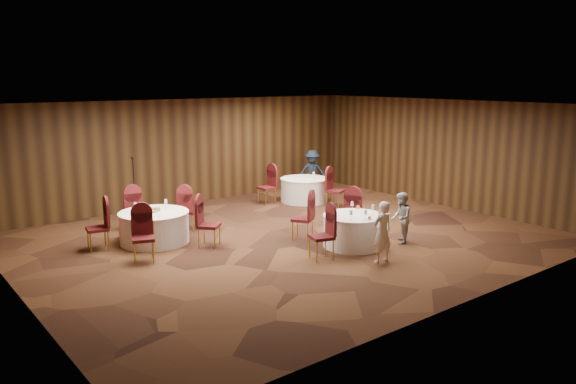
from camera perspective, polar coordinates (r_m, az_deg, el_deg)
ground at (r=13.62m, az=-0.14°, el=-4.77°), size 12.00×12.00×0.00m
room_shell at (r=13.21m, az=-0.15°, el=3.43°), size 12.00×12.00×12.00m
table_main at (r=13.03m, az=6.67°, el=-3.91°), size 1.41×1.41×0.74m
table_left at (r=13.60m, az=-13.43°, el=-3.48°), size 1.64×1.64×0.74m
table_right at (r=17.63m, az=1.65°, el=0.24°), size 1.50×1.50×0.74m
chairs_main at (r=13.22m, az=4.00°, el=-3.06°), size 2.74×2.12×1.00m
chairs_left at (r=13.57m, az=-13.37°, el=-2.97°), size 3.11×3.13×1.00m
chairs_right at (r=17.10m, az=1.29°, el=0.32°), size 1.94×2.30×1.00m
tabletop_main at (r=12.94m, az=7.45°, el=-1.89°), size 1.03×1.05×0.22m
tabletop_left at (r=13.51m, az=-13.51°, el=-1.65°), size 0.80×0.86×0.22m
tabletop_right at (r=17.47m, az=2.64°, el=1.88°), size 0.08×0.08×0.22m
mic_stand at (r=16.14m, az=-15.29°, el=-0.76°), size 0.24×0.24×1.69m
woman_a at (r=11.92m, az=9.56°, el=-4.04°), size 0.51×0.37×1.32m
woman_b at (r=13.40m, az=11.40°, el=-2.60°), size 0.74×0.73×1.21m
man_c at (r=18.75m, az=2.48°, el=2.05°), size 1.10×0.98×1.47m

